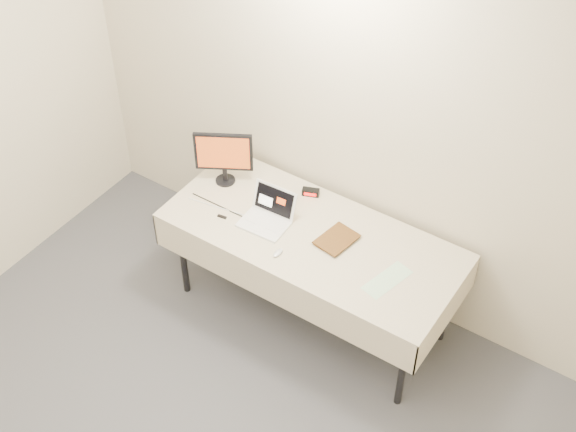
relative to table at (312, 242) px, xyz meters
The scene contains 9 objects.
back_wall 0.81m from the table, 90.00° to the left, with size 4.00×0.10×2.70m, color beige.
table is the anchor object (origin of this frame).
laptop 0.32m from the table, behind, with size 0.30×0.28×0.20m.
monitor 0.80m from the table, behind, with size 0.33×0.21×0.38m.
book 0.20m from the table, 39.25° to the left, with size 0.18×0.02×0.25m, color #8E5519.
alarm_clock 0.38m from the table, 124.00° to the left, with size 0.12×0.08×0.05m.
clicker 0.28m from the table, 107.96° to the right, with size 0.04×0.08×0.02m, color silver.
paper_form 0.57m from the table, ahead, with size 0.12×0.32×0.00m, color #B4E2B5.
usb_dongle 0.58m from the table, 161.78° to the right, with size 0.06×0.02×0.01m, color black.
Camera 1 is at (1.81, -0.94, 4.16)m, focal length 50.00 mm.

